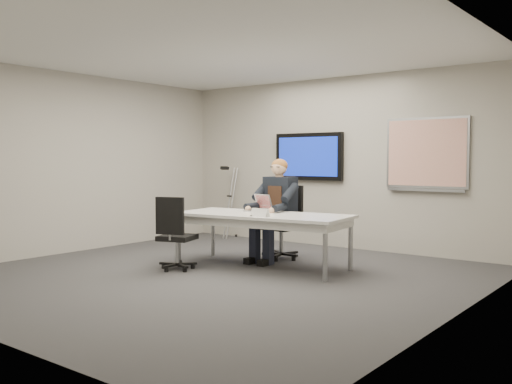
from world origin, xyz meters
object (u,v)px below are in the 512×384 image
Objects in this scene: conference_table at (262,220)px; seated_person at (272,220)px; office_chair_near at (176,247)px; office_chair_far at (283,236)px; laptop at (260,207)px.

seated_person is at bearing 102.89° from conference_table.
conference_table is 2.53× the size of office_chair_near.
office_chair_near is 1.48m from seated_person.
office_chair_near is at bearing -114.07° from seated_person.
seated_person is (-0.00, -0.27, 0.26)m from office_chair_far.
office_chair_far is at bearing 95.31° from laptop.
conference_table is at bearing -32.81° from laptop.
office_chair_far reaches higher than office_chair_near.
seated_person is at bearing -87.64° from office_chair_far.
conference_table is 1.20m from office_chair_near.
office_chair_far is 1.70m from office_chair_near.
seated_person is 3.78× the size of laptop.
conference_table is 1.68× the size of seated_person.
office_chair_far is (-0.17, 0.73, -0.31)m from conference_table.
conference_table is 6.35× the size of laptop.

